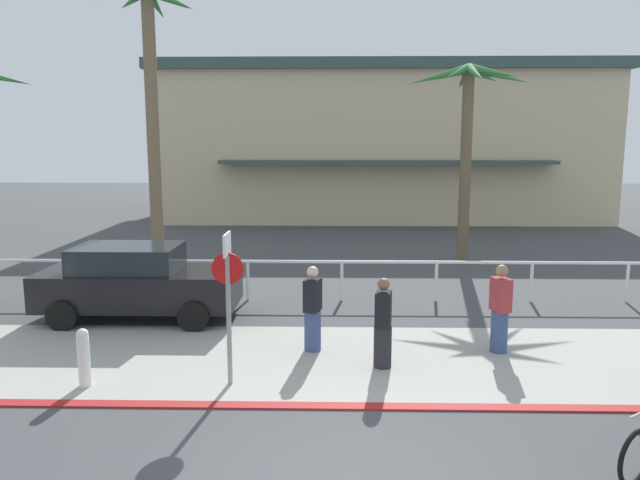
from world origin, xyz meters
name	(u,v)px	position (x,y,z in m)	size (l,w,h in m)	color
ground_plane	(341,287)	(0.00, 10.00, 0.00)	(80.00, 80.00, 0.00)	#424447
sidewalk_strip	(345,360)	(0.00, 4.20, 0.01)	(44.00, 4.00, 0.02)	#9E9E93
curb_paint	(347,406)	(0.00, 2.20, 0.01)	(44.00, 0.24, 0.03)	maroon
building_backdrop	(378,142)	(2.19, 27.66, 3.85)	(22.28, 12.74, 7.66)	beige
rail_fence	(342,268)	(0.00, 8.50, 0.84)	(19.09, 0.08, 1.04)	white
stop_sign_bike_lane	(228,287)	(-1.93, 3.04, 1.68)	(0.52, 0.56, 2.56)	gray
bollard_1	(84,357)	(-4.31, 2.89, 0.52)	(0.20, 0.20, 1.00)	white
palm_tree_2	(150,62)	(-5.33, 10.91, 6.15)	(2.96, 3.52, 8.22)	#756047
palm_tree_3	(469,110)	(4.06, 13.34, 4.95)	(3.83, 3.59, 6.38)	brown
car_black_1	(137,281)	(-4.64, 6.80, 0.87)	(4.40, 2.02, 1.69)	black
pedestrian_0	(313,312)	(-0.61, 4.72, 0.77)	(0.40, 0.46, 1.67)	#384C7A
pedestrian_1	(383,327)	(0.67, 3.86, 0.76)	(0.38, 0.44, 1.65)	#232326
pedestrian_2	(500,312)	(2.96, 4.71, 0.80)	(0.40, 0.46, 1.72)	#384C7A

